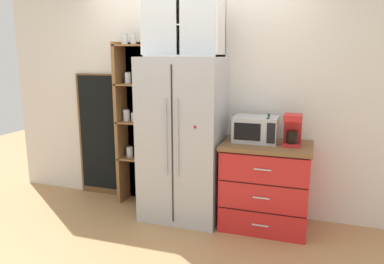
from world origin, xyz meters
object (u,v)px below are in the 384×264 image
object	(u,v)px
refrigerator	(183,139)
chalkboard_menu	(100,135)
microwave	(256,129)
mug_charcoal	(268,140)
bottle_green	(268,130)
coffee_maker	(292,130)
bottle_cobalt	(267,133)
mug_cream	(269,138)

from	to	relation	value
refrigerator	chalkboard_menu	world-z (taller)	refrigerator
microwave	mug_charcoal	size ratio (longest dim) A/B	3.72
bottle_green	coffee_maker	bearing A→B (deg)	-4.86
bottle_cobalt	refrigerator	bearing A→B (deg)	177.59
coffee_maker	mug_charcoal	world-z (taller)	coffee_maker
refrigerator	mug_charcoal	bearing A→B (deg)	0.68
bottle_cobalt	chalkboard_menu	xyz separation A→B (m)	(-2.10, 0.33, -0.23)
mug_charcoal	bottle_green	world-z (taller)	bottle_green
microwave	bottle_cobalt	xyz separation A→B (m)	(0.13, -0.11, -0.01)
bottle_green	chalkboard_menu	distance (m)	2.12
coffee_maker	chalkboard_menu	size ratio (longest dim) A/B	0.20
microwave	bottle_cobalt	size ratio (longest dim) A/B	1.65
bottle_green	bottle_cobalt	bearing A→B (deg)	-90.00
microwave	bottle_cobalt	world-z (taller)	bottle_cobalt
mug_charcoal	bottle_green	size ratio (longest dim) A/B	0.40
coffee_maker	chalkboard_menu	bearing A→B (deg)	173.48
microwave	chalkboard_menu	world-z (taller)	chalkboard_menu
refrigerator	bottle_green	bearing A→B (deg)	3.15
refrigerator	bottle_cobalt	world-z (taller)	refrigerator
bottle_green	chalkboard_menu	bearing A→B (deg)	173.29
mug_charcoal	mug_cream	bearing A→B (deg)	89.77
microwave	mug_charcoal	distance (m)	0.17
chalkboard_menu	mug_cream	bearing A→B (deg)	-5.47
coffee_maker	mug_charcoal	bearing A→B (deg)	-175.53
microwave	mug_charcoal	xyz separation A→B (m)	(0.13, -0.06, -0.09)
refrigerator	bottle_cobalt	bearing A→B (deg)	-2.41
refrigerator	chalkboard_menu	distance (m)	1.25
refrigerator	microwave	bearing A→B (deg)	5.32
microwave	coffee_maker	distance (m)	0.37
bottle_green	chalkboard_menu	xyz separation A→B (m)	(-2.10, 0.25, -0.25)
coffee_maker	mug_cream	bearing A→B (deg)	164.32
bottle_green	refrigerator	bearing A→B (deg)	-176.85
refrigerator	chalkboard_menu	bearing A→B (deg)	166.27
microwave	chalkboard_menu	bearing A→B (deg)	173.49
mug_cream	chalkboard_menu	world-z (taller)	chalkboard_menu
microwave	bottle_green	distance (m)	0.13
microwave	chalkboard_menu	size ratio (longest dim) A/B	0.29
bottle_cobalt	coffee_maker	bearing A→B (deg)	15.71
microwave	coffee_maker	size ratio (longest dim) A/B	1.42
mug_cream	bottle_cobalt	bearing A→B (deg)	-90.98
refrigerator	coffee_maker	xyz separation A→B (m)	(1.12, 0.03, 0.17)
bottle_cobalt	bottle_green	size ratio (longest dim) A/B	0.90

